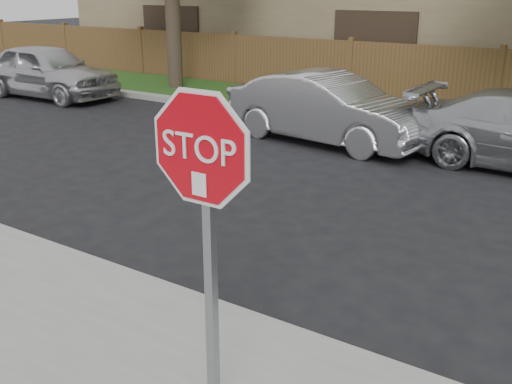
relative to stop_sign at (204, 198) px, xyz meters
The scene contains 7 objects.
ground 2.57m from the stop_sign, 124.67° to the left, with size 90.00×90.00×0.00m, color black.
far_curb 9.84m from the stop_sign, 96.07° to the left, with size 70.00×0.30×0.15m, color gray.
grass_strip 11.46m from the stop_sign, 95.19° to the left, with size 70.00×3.00×0.12m, color #1E4714.
fence 12.96m from the stop_sign, 94.54° to the left, with size 70.00×0.12×1.60m, color brown.
stop_sign is the anchor object (origin of this frame).
sedan_far_left 14.78m from the stop_sign, 146.00° to the left, with size 1.79×4.44×1.51m, color silver.
sedan_left 8.75m from the stop_sign, 111.95° to the left, with size 1.49×4.28×1.41m, color silver.
Camera 1 is at (3.23, -4.21, 3.08)m, focal length 42.00 mm.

